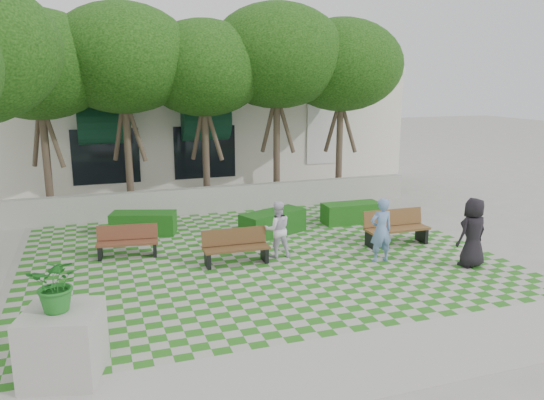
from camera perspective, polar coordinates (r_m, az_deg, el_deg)
name	(u,v)px	position (r m, az deg, el deg)	size (l,w,h in m)	color
ground	(273,269)	(13.27, 0.08, -7.43)	(90.00, 90.00, 0.00)	gray
lawn	(260,256)	(14.16, -1.26, -6.08)	(12.00, 12.00, 0.00)	#2B721E
sidewalk_south	(365,362)	(9.36, 9.97, -16.78)	(16.00, 2.00, 0.01)	#9E9B93
retaining_wall	(215,199)	(18.88, -6.10, 0.08)	(15.00, 0.36, 0.90)	#9E9B93
bench_east	(396,228)	(15.49, 13.16, -2.96)	(1.87, 0.64, 0.98)	brown
bench_mid	(236,247)	(13.57, -3.92, -5.11)	(1.69, 0.60, 0.88)	#4E331B
bench_west	(128,242)	(14.57, -15.28, -4.37)	(1.63, 0.72, 0.83)	brown
hedge_east	(351,213)	(17.53, 8.51, -1.39)	(1.89, 0.75, 0.66)	#185015
hedge_midright	(273,223)	(16.03, 0.10, -2.49)	(2.04, 0.82, 0.72)	#144612
hedge_midleft	(144,223)	(16.56, -13.65, -2.45)	(1.91, 0.77, 0.67)	#174D14
planter_front	(62,329)	(9.08, -21.69, -12.78)	(1.38, 1.38, 2.00)	#9E9B93
person_blue	(381,230)	(13.83, 11.64, -3.20)	(0.61, 0.40, 1.68)	#6B8BC4
person_dark	(473,233)	(14.11, 20.79, -3.30)	(0.86, 0.56, 1.76)	black
person_white	(277,229)	(13.94, 0.57, -3.16)	(0.73, 0.57, 1.51)	silver
tree_row	(157,61)	(17.86, -12.31, 14.43)	(17.70, 13.40, 7.41)	#47382B
building	(196,123)	(26.40, -8.14, 8.21)	(18.00, 8.92, 5.15)	silver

